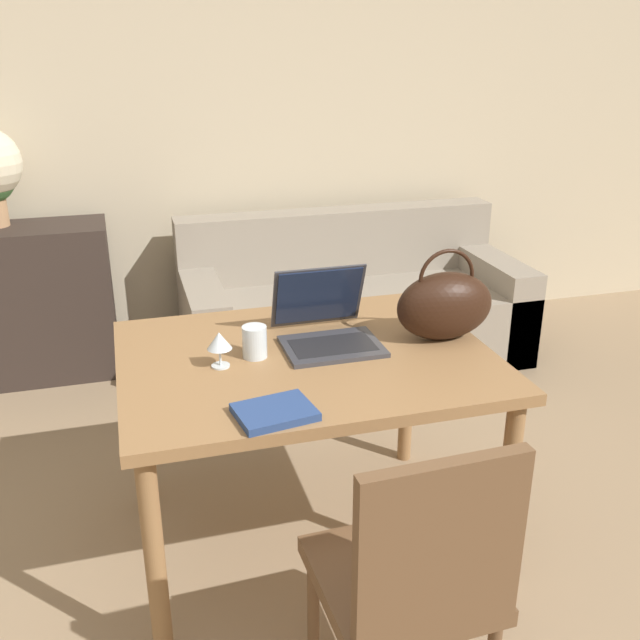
# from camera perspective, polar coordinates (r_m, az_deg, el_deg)

# --- Properties ---
(wall_back) EXTENTS (10.00, 0.06, 2.70)m
(wall_back) POSITION_cam_1_polar(r_m,az_deg,el_deg) (4.30, -9.44, 15.70)
(wall_back) COLOR beige
(wall_back) RESTS_ON ground_plane
(dining_table) EXTENTS (1.26, 0.97, 0.77)m
(dining_table) POSITION_cam_1_polar(r_m,az_deg,el_deg) (2.47, -1.11, -4.62)
(dining_table) COLOR olive
(dining_table) RESTS_ON ground_plane
(chair) EXTENTS (0.45, 0.45, 0.93)m
(chair) POSITION_cam_1_polar(r_m,az_deg,el_deg) (1.92, 7.54, -19.63)
(chair) COLOR brown
(chair) RESTS_ON ground_plane
(couch) EXTENTS (1.94, 0.87, 0.82)m
(couch) POSITION_cam_1_polar(r_m,az_deg,el_deg) (4.20, 2.52, 0.80)
(couch) COLOR gray
(couch) RESTS_ON ground_plane
(sideboard) EXTENTS (0.94, 0.40, 0.85)m
(sideboard) POSITION_cam_1_polar(r_m,az_deg,el_deg) (4.20, -22.62, 1.19)
(sideboard) COLOR #332823
(sideboard) RESTS_ON ground_plane
(laptop) EXTENTS (0.34, 0.36, 0.25)m
(laptop) POSITION_cam_1_polar(r_m,az_deg,el_deg) (2.52, 0.44, -0.17)
(laptop) COLOR #38383D
(laptop) RESTS_ON dining_table
(drinking_glass) EXTENTS (0.08, 0.08, 0.11)m
(drinking_glass) POSITION_cam_1_polar(r_m,az_deg,el_deg) (2.40, -5.25, -1.75)
(drinking_glass) COLOR silver
(drinking_glass) RESTS_ON dining_table
(wine_glass) EXTENTS (0.08, 0.08, 0.12)m
(wine_glass) POSITION_cam_1_polar(r_m,az_deg,el_deg) (2.33, -8.06, -1.76)
(wine_glass) COLOR silver
(wine_glass) RESTS_ON dining_table
(handbag) EXTENTS (0.36, 0.19, 0.33)m
(handbag) POSITION_cam_1_polar(r_m,az_deg,el_deg) (2.55, 9.94, 1.20)
(handbag) COLOR black
(handbag) RESTS_ON dining_table
(book) EXTENTS (0.24, 0.20, 0.02)m
(book) POSITION_cam_1_polar(r_m,az_deg,el_deg) (2.05, -3.64, -7.36)
(book) COLOR navy
(book) RESTS_ON dining_table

